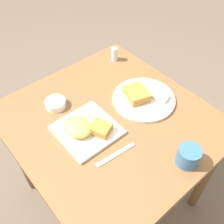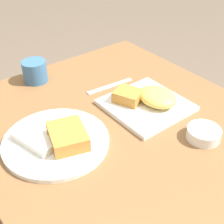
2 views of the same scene
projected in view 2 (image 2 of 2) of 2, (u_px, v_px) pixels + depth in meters
name	position (u px, v px, depth m)	size (l,w,h in m)	color
dining_table	(114.00, 142.00, 1.00)	(0.87, 0.82, 0.73)	brown
plate_square_near	(148.00, 101.00, 0.99)	(0.24, 0.24, 0.06)	white
plate_oval_far	(57.00, 140.00, 0.84)	(0.29, 0.29, 0.05)	white
sauce_ramekin	(204.00, 133.00, 0.86)	(0.09, 0.09, 0.03)	white
butter_knife	(110.00, 86.00, 1.10)	(0.03, 0.18, 0.00)	silver
coffee_mug	(35.00, 71.00, 1.11)	(0.09, 0.09, 0.08)	#386693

